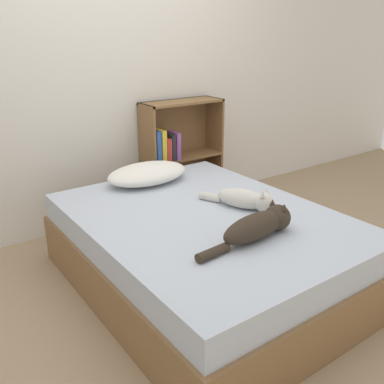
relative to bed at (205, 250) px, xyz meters
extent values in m
plane|color=#997F60|center=(0.00, 0.00, -0.24)|extent=(8.00, 8.00, 0.00)
cube|color=silver|center=(0.00, 1.29, 1.01)|extent=(8.00, 0.06, 2.50)
cube|color=brown|center=(0.00, 0.00, -0.08)|extent=(1.40, 1.83, 0.31)
cube|color=#B2BCCC|center=(0.00, 0.00, 0.16)|extent=(1.36, 1.77, 0.17)
ellipsoid|color=white|center=(0.01, 0.70, 0.31)|extent=(0.60, 0.37, 0.14)
ellipsoid|color=beige|center=(0.25, -0.05, 0.30)|extent=(0.27, 0.36, 0.12)
sphere|color=beige|center=(0.31, -0.17, 0.30)|extent=(0.12, 0.12, 0.12)
cone|color=beige|center=(0.34, -0.16, 0.37)|extent=(0.04, 0.04, 0.03)
cone|color=beige|center=(0.28, -0.19, 0.37)|extent=(0.04, 0.04, 0.03)
cylinder|color=beige|center=(0.16, 0.15, 0.27)|extent=(0.11, 0.16, 0.05)
ellipsoid|color=#33281E|center=(0.01, -0.41, 0.31)|extent=(0.44, 0.17, 0.14)
sphere|color=#33281E|center=(0.19, -0.40, 0.32)|extent=(0.15, 0.15, 0.15)
cone|color=#33281E|center=(0.19, -0.36, 0.39)|extent=(0.04, 0.04, 0.03)
cone|color=#33281E|center=(0.19, -0.44, 0.39)|extent=(0.04, 0.04, 0.03)
cylinder|color=#33281E|center=(-0.28, -0.43, 0.27)|extent=(0.20, 0.06, 0.05)
cube|color=brown|center=(0.26, 1.12, 0.24)|extent=(0.02, 0.26, 0.96)
cube|color=brown|center=(0.95, 1.12, 0.24)|extent=(0.02, 0.26, 0.96)
cube|color=brown|center=(0.60, 1.12, -0.23)|extent=(0.71, 0.26, 0.02)
cube|color=brown|center=(0.60, 1.12, 0.71)|extent=(0.71, 0.26, 0.02)
cube|color=brown|center=(0.60, 1.12, 0.24)|extent=(0.67, 0.26, 0.02)
cube|color=brown|center=(0.60, 1.24, 0.24)|extent=(0.71, 0.02, 0.96)
cube|color=#2D519E|center=(0.30, 1.08, 0.39)|extent=(0.04, 0.16, 0.27)
cube|color=gold|center=(0.35, 1.08, 0.39)|extent=(0.04, 0.16, 0.27)
cube|color=#B7332D|center=(0.40, 1.08, 0.35)|extent=(0.04, 0.16, 0.19)
cube|color=#232328|center=(0.44, 1.08, 0.36)|extent=(0.04, 0.16, 0.22)
cube|color=#8C4C99|center=(0.49, 1.08, 0.37)|extent=(0.04, 0.16, 0.23)
camera|label=1|loc=(-1.43, -1.86, 1.27)|focal=40.00mm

